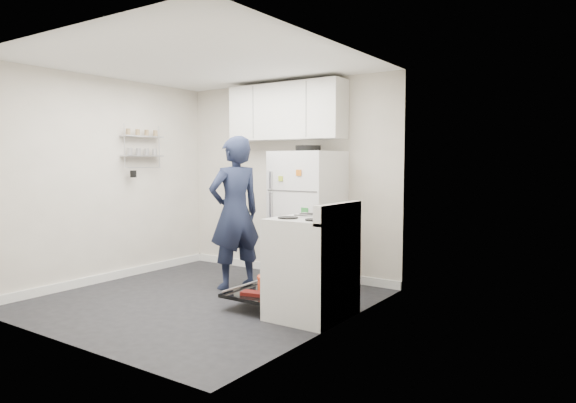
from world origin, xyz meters
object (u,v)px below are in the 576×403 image
Objects in this scene: refrigerator at (308,218)px; person at (235,213)px; electric_range at (311,268)px; open_oven_door at (267,288)px.

person is (-0.59, -0.66, 0.08)m from refrigerator.
refrigerator is at bearing 123.35° from electric_range.
open_oven_door is (-0.54, 0.02, -0.27)m from electric_range.
person reaches higher than electric_range.
refrigerator is 0.88m from person.
person reaches higher than refrigerator.
refrigerator reaches higher than electric_range.
person is at bearing -131.80° from refrigerator.
electric_range is 1.36m from refrigerator.
open_oven_door is at bearing 177.53° from electric_range.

